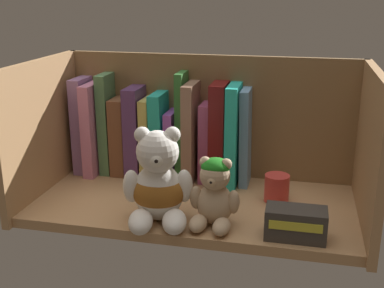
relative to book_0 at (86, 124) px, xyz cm
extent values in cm
cube|color=tan|center=(29.87, -13.66, -12.34)|extent=(65.54, 31.65, 2.00)
cube|color=olive|center=(29.87, 2.76, 1.83)|extent=(67.94, 1.20, 30.33)
cube|color=tan|center=(-3.71, -13.66, 1.83)|extent=(1.60, 34.05, 30.33)
cube|color=tan|center=(63.44, -13.66, 1.83)|extent=(1.60, 34.05, 30.33)
cube|color=#8C669E|center=(0.00, 0.00, 0.00)|extent=(2.81, 11.30, 22.67)
cube|color=#CD78A1|center=(3.08, 0.00, -0.49)|extent=(2.51, 14.72, 21.69)
cube|color=#4E7B4D|center=(5.95, 0.00, 0.56)|extent=(2.54, 9.35, 23.80)
cube|color=brown|center=(9.28, 0.00, -2.21)|extent=(3.51, 10.01, 18.27)
cube|color=#543264|center=(13.10, 0.00, -0.80)|extent=(3.36, 11.75, 21.08)
cube|color=tan|center=(16.25, 0.00, -2.00)|extent=(2.10, 11.69, 18.67)
cube|color=teal|center=(19.09, 0.00, -1.34)|extent=(3.33, 12.31, 20.07)
cube|color=purple|center=(21.86, 0.00, -3.36)|extent=(1.95, 11.33, 15.94)
cube|color=#2F6D2E|center=(24.11, 0.00, 1.07)|extent=(1.71, 9.37, 24.82)
cube|color=#8A644E|center=(26.56, 0.00, 0.02)|extent=(2.35, 14.81, 22.71)
cube|color=#AF4C7C|center=(29.40, 0.00, -2.32)|extent=(2.51, 9.54, 18.02)
cube|color=#5F1111|center=(32.76, 0.00, 0.09)|extent=(3.39, 11.92, 22.85)
cube|color=#25BBA9|center=(36.13, 0.00, 0.03)|extent=(2.51, 14.78, 22.73)
cube|color=#6C96BD|center=(38.77, 0.00, -0.49)|extent=(2.38, 10.50, 21.73)
ellipsoid|color=white|center=(24.99, -23.23, -5.75)|extent=(9.50, 8.71, 11.17)
sphere|color=white|center=(25.12, -23.77, 2.47)|extent=(7.95, 7.95, 7.95)
sphere|color=white|center=(22.28, -23.88, 5.57)|extent=(2.98, 2.98, 2.98)
sphere|color=white|center=(27.69, -22.58, 5.57)|extent=(2.98, 2.98, 2.98)
sphere|color=white|center=(25.78, -26.51, 1.99)|extent=(2.98, 2.98, 2.98)
sphere|color=black|center=(26.02, -27.52, 2.07)|extent=(1.04, 1.04, 1.04)
ellipsoid|color=white|center=(23.24, -29.11, -9.35)|extent=(6.09, 8.29, 3.97)
ellipsoid|color=white|center=(29.21, -27.67, -9.35)|extent=(6.09, 8.29, 3.97)
ellipsoid|color=white|center=(20.23, -24.95, -4.35)|extent=(3.89, 3.89, 6.46)
ellipsoid|color=white|center=(30.00, -22.59, -4.35)|extent=(3.89, 3.89, 6.46)
ellipsoid|color=#94561D|center=(24.99, -23.23, -5.47)|extent=(10.28, 9.50, 7.82)
ellipsoid|color=tan|center=(35.83, -22.76, -7.35)|extent=(6.78, 6.22, 7.98)
sphere|color=tan|center=(35.80, -23.16, -1.48)|extent=(5.67, 5.67, 5.67)
sphere|color=tan|center=(33.85, -22.62, 0.73)|extent=(2.13, 2.13, 2.13)
sphere|color=tan|center=(37.81, -22.89, 0.73)|extent=(2.13, 2.13, 2.13)
sphere|color=tan|center=(35.66, -25.16, -1.82)|extent=(2.13, 2.13, 2.13)
sphere|color=black|center=(35.61, -25.91, -1.76)|extent=(0.74, 0.74, 0.74)
ellipsoid|color=tan|center=(33.38, -26.39, -9.92)|extent=(3.54, 5.52, 2.84)
ellipsoid|color=tan|center=(37.76, -26.69, -9.92)|extent=(3.54, 5.52, 2.84)
ellipsoid|color=tan|center=(32.22, -22.91, -6.35)|extent=(2.45, 2.45, 4.61)
ellipsoid|color=tan|center=(39.38, -23.40, -6.35)|extent=(2.45, 2.45, 4.61)
ellipsoid|color=#1B7219|center=(35.83, -22.76, 0.08)|extent=(5.39, 5.39, 3.12)
cylinder|color=#C63833|center=(46.55, -9.91, -8.46)|extent=(5.14, 5.14, 5.75)
cube|color=#38332D|center=(50.78, -25.22, -8.52)|extent=(10.72, 5.43, 5.62)
cube|color=gold|center=(50.78, -28.02, -7.82)|extent=(9.12, 0.16, 1.57)
camera|label=1|loc=(50.18, -105.79, 31.12)|focal=45.95mm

